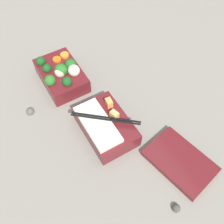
% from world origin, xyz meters
% --- Properties ---
extents(ground_plane, '(3.00, 3.00, 0.00)m').
position_xyz_m(ground_plane, '(0.00, 0.00, 0.00)').
color(ground_plane, gray).
extents(bento_tray_vegetable, '(0.18, 0.12, 0.08)m').
position_xyz_m(bento_tray_vegetable, '(-0.11, -0.01, 0.03)').
color(bento_tray_vegetable, maroon).
rests_on(bento_tray_vegetable, ground_plane).
extents(bento_tray_rice, '(0.18, 0.15, 0.07)m').
position_xyz_m(bento_tray_rice, '(0.13, 0.02, 0.03)').
color(bento_tray_rice, maroon).
rests_on(bento_tray_rice, ground_plane).
extents(bento_lid, '(0.20, 0.15, 0.02)m').
position_xyz_m(bento_lid, '(0.31, 0.14, 0.01)').
color(bento_lid, maroon).
rests_on(bento_lid, ground_plane).
extents(pebble_0, '(0.02, 0.02, 0.02)m').
position_xyz_m(pebble_0, '(0.40, 0.06, 0.01)').
color(pebble_0, '#474442').
rests_on(pebble_0, ground_plane).
extents(pebble_1, '(0.02, 0.02, 0.02)m').
position_xyz_m(pebble_1, '(-0.04, -0.15, 0.01)').
color(pebble_1, '#595651').
rests_on(pebble_1, ground_plane).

